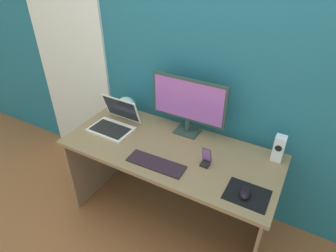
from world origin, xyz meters
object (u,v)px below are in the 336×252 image
(fishbowl, at_px, (126,107))
(keyboard_external, at_px, (155,163))
(laptop, at_px, (114,122))
(mouse, at_px, (245,193))
(monitor, at_px, (188,103))
(speaker_right, at_px, (279,148))
(phone_in_dock, at_px, (206,159))

(fishbowl, xyz_separation_m, keyboard_external, (0.53, -0.42, -0.07))
(laptop, distance_m, mouse, 1.11)
(keyboard_external, bearing_deg, monitor, 85.59)
(monitor, xyz_separation_m, speaker_right, (0.66, 0.00, -0.16))
(fishbowl, bearing_deg, phone_in_dock, -17.76)
(phone_in_dock, bearing_deg, keyboard_external, -152.31)
(keyboard_external, bearing_deg, speaker_right, 30.74)
(monitor, xyz_separation_m, fishbowl, (-0.55, -0.02, -0.17))
(laptop, bearing_deg, phone_in_dock, -4.72)
(laptop, xyz_separation_m, mouse, (1.09, -0.21, -0.03))
(speaker_right, bearing_deg, laptop, -169.67)
(laptop, distance_m, phone_in_dock, 0.80)
(monitor, distance_m, mouse, 0.75)
(monitor, height_order, laptop, monitor)
(laptop, distance_m, fishbowl, 0.20)
(fishbowl, distance_m, keyboard_external, 0.68)
(laptop, xyz_separation_m, fishbowl, (-0.03, 0.20, 0.03))
(speaker_right, xyz_separation_m, mouse, (-0.09, -0.42, -0.07))
(monitor, height_order, keyboard_external, monitor)
(speaker_right, relative_size, phone_in_dock, 1.35)
(fishbowl, relative_size, phone_in_dock, 1.20)
(fishbowl, bearing_deg, keyboard_external, -38.04)
(speaker_right, relative_size, laptop, 0.56)
(fishbowl, bearing_deg, laptop, -81.10)
(speaker_right, bearing_deg, mouse, -102.10)
(laptop, relative_size, mouse, 3.30)
(laptop, relative_size, fishbowl, 2.00)
(mouse, bearing_deg, monitor, 133.29)
(laptop, height_order, fishbowl, laptop)
(keyboard_external, distance_m, phone_in_dock, 0.33)
(speaker_right, xyz_separation_m, keyboard_external, (-0.68, -0.43, -0.09))
(keyboard_external, relative_size, phone_in_dock, 2.87)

